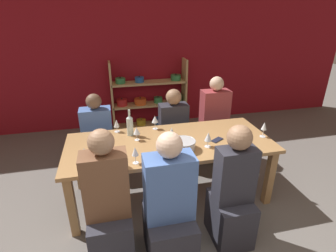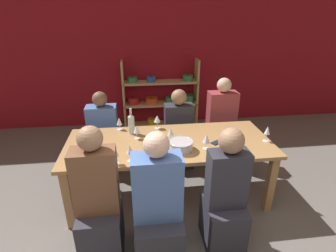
# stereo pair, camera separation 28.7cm
# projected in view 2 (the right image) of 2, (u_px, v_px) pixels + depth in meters

# --- Properties ---
(wall_back_red) EXTENTS (8.80, 0.06, 2.70)m
(wall_back_red) POSITION_uv_depth(u_px,v_px,m) (147.00, 54.00, 4.85)
(wall_back_red) COLOR maroon
(wall_back_red) RESTS_ON ground_plane
(shelf_unit) EXTENTS (1.42, 0.30, 1.28)m
(shelf_unit) POSITION_uv_depth(u_px,v_px,m) (162.00, 100.00, 5.04)
(shelf_unit) COLOR tan
(shelf_unit) RESTS_ON ground_plane
(dining_table) EXTENTS (2.31, 0.95, 0.74)m
(dining_table) POSITION_uv_depth(u_px,v_px,m) (169.00, 148.00, 3.00)
(dining_table) COLOR #AD7F4C
(dining_table) RESTS_ON ground_plane
(mixing_bowl) EXTENTS (0.26, 0.26, 0.10)m
(mixing_bowl) POSITION_uv_depth(u_px,v_px,m) (181.00, 145.00, 2.77)
(mixing_bowl) COLOR #B7BABC
(mixing_bowl) RESTS_ON dining_table
(wine_bottle_green) EXTENTS (0.08, 0.08, 0.32)m
(wine_bottle_green) POSITION_uv_depth(u_px,v_px,m) (131.00, 123.00, 3.11)
(wine_bottle_green) COLOR #B2C6C1
(wine_bottle_green) RESTS_ON dining_table
(wine_glass_red_a) EXTENTS (0.07, 0.07, 0.18)m
(wine_glass_red_a) POSITION_uv_depth(u_px,v_px,m) (130.00, 150.00, 2.53)
(wine_glass_red_a) COLOR white
(wine_glass_red_a) RESTS_ON dining_table
(wine_glass_white_a) EXTENTS (0.07, 0.07, 0.18)m
(wine_glass_white_a) POSITION_uv_depth(u_px,v_px,m) (267.00, 131.00, 2.92)
(wine_glass_white_a) COLOR white
(wine_glass_white_a) RESTS_ON dining_table
(wine_glass_red_b) EXTENTS (0.08, 0.08, 0.17)m
(wine_glass_red_b) POSITION_uv_depth(u_px,v_px,m) (206.00, 139.00, 2.77)
(wine_glass_red_b) COLOR white
(wine_glass_red_b) RESTS_ON dining_table
(wine_glass_red_c) EXTENTS (0.07, 0.07, 0.18)m
(wine_glass_red_c) POSITION_uv_depth(u_px,v_px,m) (115.00, 152.00, 2.49)
(wine_glass_red_c) COLOR white
(wine_glass_red_c) RESTS_ON dining_table
(wine_glass_red_d) EXTENTS (0.08, 0.08, 0.17)m
(wine_glass_red_d) POSITION_uv_depth(u_px,v_px,m) (157.00, 119.00, 3.25)
(wine_glass_red_d) COLOR white
(wine_glass_red_d) RESTS_ON dining_table
(wine_glass_white_b) EXTENTS (0.08, 0.08, 0.16)m
(wine_glass_white_b) POSITION_uv_depth(u_px,v_px,m) (137.00, 130.00, 2.99)
(wine_glass_white_b) COLOR white
(wine_glass_white_b) RESTS_ON dining_table
(wine_glass_red_e) EXTENTS (0.07, 0.07, 0.18)m
(wine_glass_red_e) POSITION_uv_depth(u_px,v_px,m) (171.00, 132.00, 2.90)
(wine_glass_red_e) COLOR white
(wine_glass_red_e) RESTS_ON dining_table
(wine_glass_empty_a) EXTENTS (0.07, 0.07, 0.16)m
(wine_glass_empty_a) POSITION_uv_depth(u_px,v_px,m) (96.00, 140.00, 2.75)
(wine_glass_empty_a) COLOR white
(wine_glass_empty_a) RESTS_ON dining_table
(wine_glass_red_f) EXTENTS (0.07, 0.07, 0.16)m
(wine_glass_red_f) POSITION_uv_depth(u_px,v_px,m) (119.00, 122.00, 3.22)
(wine_glass_red_f) COLOR white
(wine_glass_red_f) RESTS_ON dining_table
(wine_glass_white_c) EXTENTS (0.08, 0.08, 0.16)m
(wine_glass_white_c) POSITION_uv_depth(u_px,v_px,m) (82.00, 148.00, 2.59)
(wine_glass_white_c) COLOR white
(wine_glass_white_c) RESTS_ON dining_table
(cell_phone) EXTENTS (0.16, 0.14, 0.01)m
(cell_phone) POSITION_uv_depth(u_px,v_px,m) (217.00, 142.00, 2.94)
(cell_phone) COLOR #1E2338
(cell_phone) RESTS_ON dining_table
(person_near_a) EXTENTS (0.35, 0.44, 1.23)m
(person_near_a) POSITION_uv_depth(u_px,v_px,m) (224.00, 203.00, 2.41)
(person_near_a) COLOR #2D2D38
(person_near_a) RESTS_ON ground_plane
(person_far_a) EXTENTS (0.41, 0.51, 1.25)m
(person_far_a) POSITION_uv_depth(u_px,v_px,m) (220.00, 130.00, 3.92)
(person_far_a) COLOR #2D2D38
(person_far_a) RESTS_ON ground_plane
(person_near_b) EXTENTS (0.37, 0.46, 1.29)m
(person_near_b) POSITION_uv_depth(u_px,v_px,m) (99.00, 210.00, 2.31)
(person_near_b) COLOR #2D2D38
(person_near_b) RESTS_ON ground_plane
(person_far_b) EXTENTS (0.40, 0.50, 1.12)m
(person_far_b) POSITION_uv_depth(u_px,v_px,m) (178.00, 137.00, 3.82)
(person_far_b) COLOR #2D2D38
(person_far_b) RESTS_ON ground_plane
(person_near_c) EXTENTS (0.41, 0.52, 1.26)m
(person_near_c) POSITION_uv_depth(u_px,v_px,m) (158.00, 214.00, 2.29)
(person_near_c) COLOR #2D2D38
(person_near_c) RESTS_ON ground_plane
(person_far_c) EXTENTS (0.41, 0.51, 1.12)m
(person_far_c) POSITION_uv_depth(u_px,v_px,m) (104.00, 140.00, 3.72)
(person_far_c) COLOR #2D2D38
(person_far_c) RESTS_ON ground_plane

